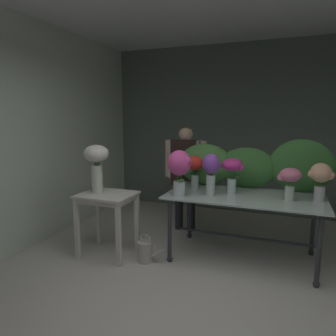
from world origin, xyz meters
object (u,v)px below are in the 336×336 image
object	(u,v)px
vase_scarlet_carnations	(195,168)
display_table_glass	(244,204)
watering_can	(146,251)
vase_violet_roses	(211,170)
vase_rosy_freesia	(290,179)
side_table_white	(107,203)
vase_magenta_peonies	(232,170)
vase_peach_dahlias	(321,177)
florist	(185,167)
vase_white_roses_tall	(97,162)
vase_fuchsia_anemones	(179,167)

from	to	relation	value
vase_scarlet_carnations	display_table_glass	bearing A→B (deg)	-8.92
watering_can	vase_scarlet_carnations	bearing A→B (deg)	55.35
vase_violet_roses	vase_rosy_freesia	xyz separation A→B (m)	(0.85, 0.08, -0.06)
display_table_glass	side_table_white	xyz separation A→B (m)	(-1.57, -0.48, -0.02)
vase_violet_roses	watering_can	size ratio (longest dim) A/B	1.38
vase_rosy_freesia	side_table_white	bearing A→B (deg)	-169.00
display_table_glass	vase_scarlet_carnations	distance (m)	0.75
vase_scarlet_carnations	watering_can	xyz separation A→B (m)	(-0.42, -0.60, -0.94)
display_table_glass	watering_can	xyz separation A→B (m)	(-1.06, -0.50, -0.55)
side_table_white	vase_magenta_peonies	xyz separation A→B (m)	(1.42, 0.46, 0.42)
vase_peach_dahlias	vase_magenta_peonies	bearing A→B (deg)	-177.98
florist	vase_white_roses_tall	world-z (taller)	florist
vase_fuchsia_anemones	vase_white_roses_tall	bearing A→B (deg)	-171.38
side_table_white	vase_fuchsia_anemones	bearing A→B (deg)	9.72
vase_magenta_peonies	vase_white_roses_tall	size ratio (longest dim) A/B	0.72
display_table_glass	vase_fuchsia_anemones	xyz separation A→B (m)	(-0.70, -0.33, 0.45)
florist	vase_magenta_peonies	xyz separation A→B (m)	(0.80, -0.70, 0.12)
vase_rosy_freesia	vase_magenta_peonies	bearing A→B (deg)	174.32
vase_fuchsia_anemones	vase_violet_roses	distance (m)	0.37
vase_peach_dahlias	watering_can	distance (m)	2.13
vase_rosy_freesia	vase_scarlet_carnations	bearing A→B (deg)	170.58
florist	watering_can	world-z (taller)	florist
vase_magenta_peonies	vase_rosy_freesia	bearing A→B (deg)	-5.68
vase_violet_roses	vase_peach_dahlias	distance (m)	1.17
vase_fuchsia_anemones	vase_rosy_freesia	xyz separation A→B (m)	(1.18, 0.25, -0.09)
vase_scarlet_carnations	watering_can	bearing A→B (deg)	-124.65
side_table_white	vase_peach_dahlias	xyz separation A→B (m)	(2.36, 0.50, 0.40)
vase_rosy_freesia	vase_scarlet_carnations	world-z (taller)	vase_scarlet_carnations
florist	vase_rosy_freesia	xyz separation A→B (m)	(1.43, -0.76, 0.07)
vase_magenta_peonies	vase_fuchsia_anemones	bearing A→B (deg)	-150.25
display_table_glass	vase_violet_roses	distance (m)	0.58
vase_rosy_freesia	vase_scarlet_carnations	xyz separation A→B (m)	(-1.12, 0.19, 0.03)
side_table_white	vase_violet_roses	xyz separation A→B (m)	(1.20, 0.32, 0.43)
display_table_glass	side_table_white	size ratio (longest dim) A/B	2.29
side_table_white	display_table_glass	bearing A→B (deg)	17.14
vase_magenta_peonies	vase_scarlet_carnations	size ratio (longest dim) A/B	1.01
display_table_glass	side_table_white	bearing A→B (deg)	-162.86
display_table_glass	watering_can	bearing A→B (deg)	-154.59
vase_violet_roses	vase_white_roses_tall	distance (m)	1.37
vase_peach_dahlias	vase_rosy_freesia	bearing A→B (deg)	-162.68
vase_scarlet_carnations	vase_peach_dahlias	distance (m)	1.43
vase_magenta_peonies	vase_peach_dahlias	xyz separation A→B (m)	(0.94, 0.03, -0.03)
display_table_glass	vase_rosy_freesia	xyz separation A→B (m)	(0.48, -0.09, 0.36)
vase_rosy_freesia	vase_white_roses_tall	distance (m)	2.22
vase_rosy_freesia	watering_can	xyz separation A→B (m)	(-1.54, -0.42, -0.91)
watering_can	vase_violet_roses	bearing A→B (deg)	25.98
vase_white_roses_tall	side_table_white	bearing A→B (deg)	0.58
florist	vase_scarlet_carnations	distance (m)	0.66
display_table_glass	florist	size ratio (longest dim) A/B	1.15
florist	vase_rosy_freesia	world-z (taller)	florist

